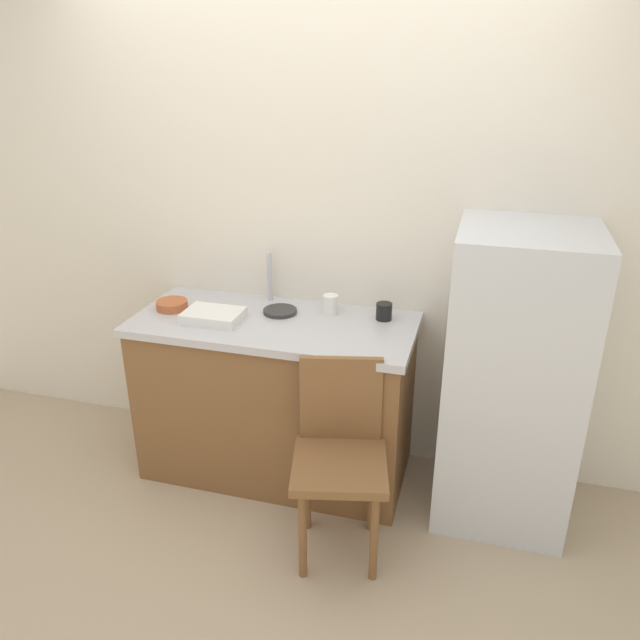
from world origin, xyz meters
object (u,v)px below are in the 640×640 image
(cup_black, at_px, (384,311))
(dish_tray, at_px, (213,316))
(refrigerator, at_px, (512,380))
(hotplate, at_px, (280,311))
(terracotta_bowl, at_px, (172,305))
(chair, at_px, (340,451))
(cup_white, at_px, (330,304))

(cup_black, bearing_deg, dish_tray, -163.29)
(refrigerator, relative_size, hotplate, 8.32)
(terracotta_bowl, relative_size, cup_black, 1.91)
(chair, bearing_deg, terracotta_bowl, 142.57)
(refrigerator, height_order, chair, refrigerator)
(dish_tray, xyz_separation_m, terracotta_bowl, (-0.27, 0.08, -0.00))
(refrigerator, relative_size, cup_white, 14.47)
(terracotta_bowl, bearing_deg, cup_white, 11.39)
(hotplate, distance_m, cup_white, 0.26)
(terracotta_bowl, bearing_deg, dish_tray, -17.02)
(cup_black, xyz_separation_m, cup_white, (-0.27, 0.00, 0.01))
(refrigerator, height_order, terracotta_bowl, refrigerator)
(cup_white, bearing_deg, hotplate, -165.43)
(chair, xyz_separation_m, terracotta_bowl, (-1.01, 0.46, 0.40))
(chair, relative_size, terracotta_bowl, 5.58)
(dish_tray, distance_m, terracotta_bowl, 0.28)
(refrigerator, relative_size, dish_tray, 5.05)
(cup_white, bearing_deg, cup_black, -0.35)
(terracotta_bowl, xyz_separation_m, cup_white, (0.80, 0.16, 0.03))
(chair, bearing_deg, refrigerator, 20.69)
(hotplate, bearing_deg, refrigerator, -4.45)
(cup_black, bearing_deg, refrigerator, -13.56)
(cup_white, bearing_deg, refrigerator, -9.66)
(chair, bearing_deg, cup_black, 70.94)
(refrigerator, bearing_deg, cup_white, 170.34)
(refrigerator, bearing_deg, hotplate, 175.55)
(chair, distance_m, cup_white, 0.78)
(refrigerator, bearing_deg, dish_tray, -176.43)
(chair, xyz_separation_m, cup_black, (0.06, 0.61, 0.42))
(refrigerator, distance_m, cup_white, 0.94)
(terracotta_bowl, bearing_deg, refrigerator, 0.25)
(terracotta_bowl, height_order, hotplate, terracotta_bowl)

